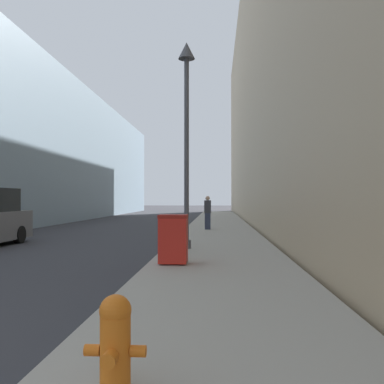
{
  "coord_description": "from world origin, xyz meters",
  "views": [
    {
      "loc": [
        5.52,
        -2.15,
        1.64
      ],
      "look_at": [
        4.22,
        19.82,
        1.98
      ],
      "focal_mm": 40.0,
      "sensor_mm": 36.0,
      "label": 1
    }
  ],
  "objects_px": {
    "fire_hydrant": "(115,341)",
    "trash_bin": "(173,238)",
    "lamppost": "(187,110)",
    "pedestrian_on_sidewalk": "(208,213)"
  },
  "relations": [
    {
      "from": "fire_hydrant",
      "to": "trash_bin",
      "type": "relative_size",
      "value": 0.67
    },
    {
      "from": "trash_bin",
      "to": "pedestrian_on_sidewalk",
      "type": "height_order",
      "value": "pedestrian_on_sidewalk"
    },
    {
      "from": "lamppost",
      "to": "pedestrian_on_sidewalk",
      "type": "bearing_deg",
      "value": 86.75
    },
    {
      "from": "trash_bin",
      "to": "lamppost",
      "type": "relative_size",
      "value": 0.18
    },
    {
      "from": "fire_hydrant",
      "to": "trash_bin",
      "type": "bearing_deg",
      "value": 91.96
    },
    {
      "from": "fire_hydrant",
      "to": "pedestrian_on_sidewalk",
      "type": "relative_size",
      "value": 0.46
    },
    {
      "from": "lamppost",
      "to": "pedestrian_on_sidewalk",
      "type": "distance_m",
      "value": 8.62
    },
    {
      "from": "fire_hydrant",
      "to": "trash_bin",
      "type": "height_order",
      "value": "trash_bin"
    },
    {
      "from": "lamppost",
      "to": "trash_bin",
      "type": "bearing_deg",
      "value": -91.64
    },
    {
      "from": "fire_hydrant",
      "to": "pedestrian_on_sidewalk",
      "type": "xyz_separation_m",
      "value": [
        0.31,
        17.42,
        0.42
      ]
    }
  ]
}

